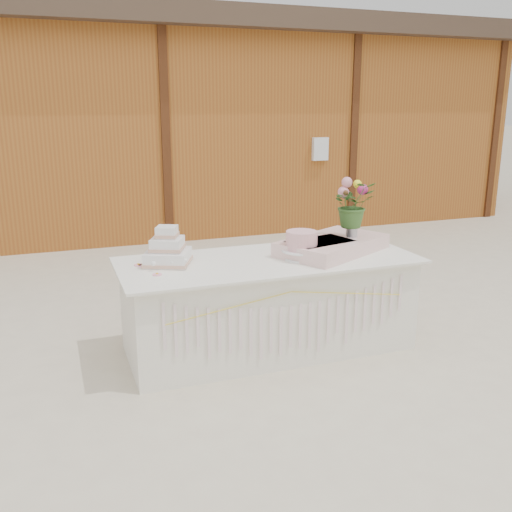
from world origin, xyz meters
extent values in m
plane|color=beige|center=(0.00, 0.00, 0.00)|extent=(80.00, 80.00, 0.00)
cube|color=brown|center=(0.00, 6.00, 1.50)|extent=(12.00, 4.00, 3.00)
cube|color=#3C2D21|center=(0.00, 6.00, 3.15)|extent=(12.60, 4.60, 0.30)
cube|color=white|center=(0.00, 0.00, 0.38)|extent=(2.28, 0.88, 0.75)
cube|color=white|center=(0.00, 0.00, 0.76)|extent=(2.40, 1.00, 0.02)
cube|color=white|center=(-0.79, 0.13, 0.83)|extent=(0.42, 0.42, 0.11)
cube|color=#D5A087|center=(-0.79, 0.13, 0.79)|extent=(0.44, 0.44, 0.03)
cube|color=white|center=(-0.79, 0.13, 0.93)|extent=(0.31, 0.31, 0.10)
cube|color=#D5A087|center=(-0.79, 0.13, 0.90)|extent=(0.32, 0.32, 0.03)
cube|color=white|center=(-0.79, 0.13, 1.03)|extent=(0.20, 0.20, 0.09)
cube|color=#D5A087|center=(-0.79, 0.13, 1.00)|extent=(0.22, 0.22, 0.03)
cylinder|color=white|center=(0.24, -0.10, 0.78)|extent=(0.27, 0.27, 0.02)
cylinder|color=white|center=(0.24, -0.10, 0.81)|extent=(0.08, 0.08, 0.05)
cylinder|color=white|center=(0.24, -0.10, 0.85)|extent=(0.32, 0.32, 0.01)
cylinder|color=#ECAAAA|center=(0.24, -0.10, 0.93)|extent=(0.25, 0.25, 0.15)
cube|color=beige|center=(0.58, 0.02, 0.83)|extent=(1.09, 0.92, 0.12)
cylinder|color=#B6B5BA|center=(0.76, 0.02, 0.96)|extent=(0.10, 0.10, 0.13)
imported|color=#355C25|center=(0.76, 0.02, 1.22)|extent=(0.36, 0.32, 0.39)
camera|label=1|loc=(-1.61, -4.11, 1.97)|focal=40.00mm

